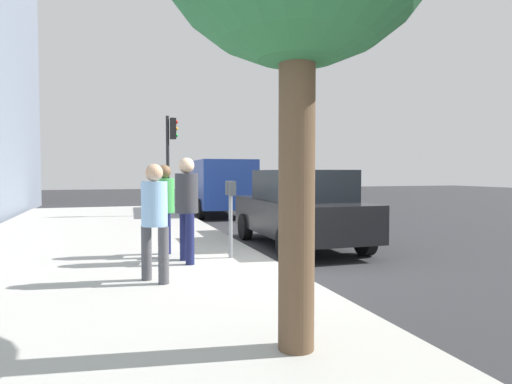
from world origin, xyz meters
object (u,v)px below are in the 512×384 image
parking_officer (164,203)px  parked_sedan_near (300,208)px  pedestrian_bystander (154,213)px  parking_meter (231,203)px  parked_van_far (218,184)px  pedestrian_at_meter (187,200)px  traffic_signal (170,149)px

parking_officer → parked_sedan_near: bearing=35.7°
pedestrian_bystander → parking_officer: size_ratio=0.99×
parking_meter → parking_officer: bearing=63.3°
parking_meter → parked_van_far: 9.90m
pedestrian_bystander → parking_officer: (1.98, -0.36, 0.02)m
pedestrian_at_meter → parking_officer: (0.75, 0.30, -0.08)m
parked_sedan_near → pedestrian_at_meter: bearing=120.1°
parked_sedan_near → parking_meter: bearing=126.2°
traffic_signal → parking_officer: bearing=171.9°
pedestrian_bystander → parked_van_far: size_ratio=0.32×
parking_meter → parked_van_far: parked_van_far is taller
parking_officer → traffic_signal: size_ratio=0.47×
parking_meter → traffic_signal: bearing=0.1°
traffic_signal → pedestrian_at_meter: bearing=174.6°
traffic_signal → parked_van_far: bearing=-58.2°
pedestrian_bystander → parking_officer: bearing=44.6°
pedestrian_at_meter → traffic_signal: bearing=79.0°
parking_meter → traffic_signal: traffic_signal is taller
pedestrian_bystander → parked_van_far: parked_van_far is taller
parking_officer → pedestrian_bystander: bearing=-80.8°
pedestrian_bystander → parked_van_far: (11.10, -3.52, 0.12)m
parking_meter → traffic_signal: 8.54m
traffic_signal → pedestrian_bystander: bearing=171.5°
parking_meter → pedestrian_at_meter: bearing=102.0°
pedestrian_at_meter → parked_van_far: (9.87, -2.86, 0.02)m
pedestrian_at_meter → parked_sedan_near: (1.66, -2.86, -0.34)m
pedestrian_bystander → traffic_signal: bearing=46.4°
pedestrian_bystander → pedestrian_at_meter: bearing=26.8°
pedestrian_bystander → parked_van_far: 11.65m
pedestrian_bystander → traffic_signal: traffic_signal is taller
parking_officer → traffic_signal: (7.85, -1.11, 1.43)m
parking_meter → parked_sedan_near: (1.48, -2.03, -0.27)m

